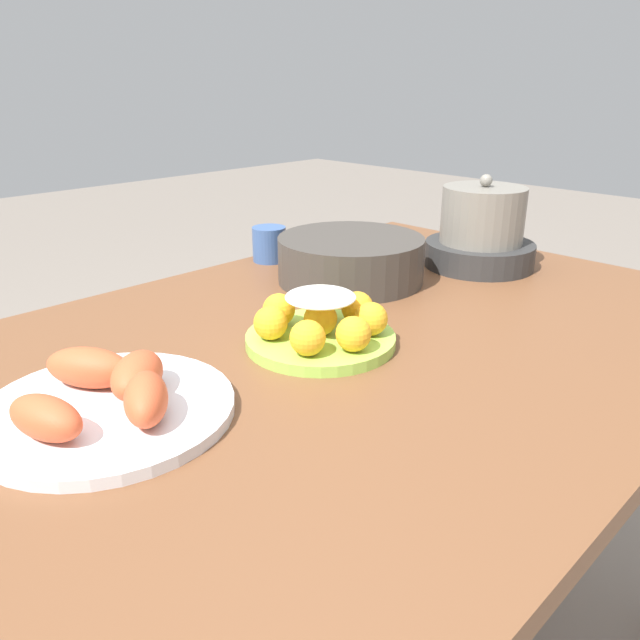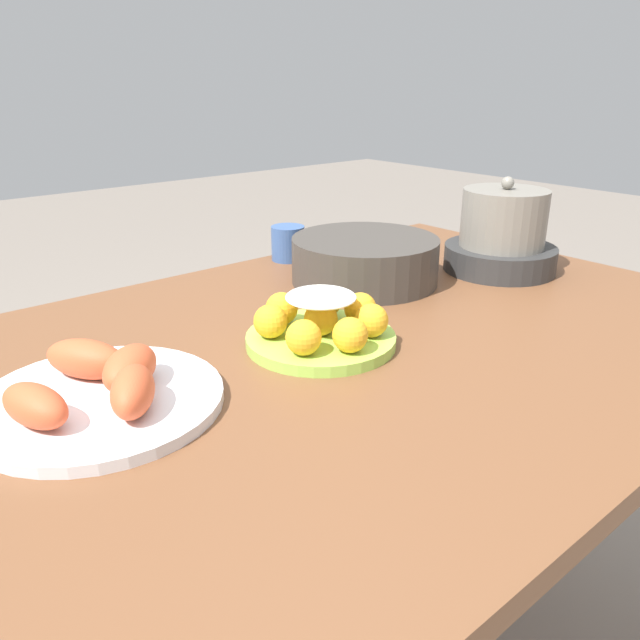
# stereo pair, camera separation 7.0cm
# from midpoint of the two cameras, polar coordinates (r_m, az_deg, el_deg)

# --- Properties ---
(dining_table) EXTENTS (1.42, 0.87, 0.77)m
(dining_table) POSITION_cam_midpoint_polar(r_m,az_deg,el_deg) (0.92, -2.22, -8.37)
(dining_table) COLOR brown
(dining_table) RESTS_ON ground_plane
(cake_plate) EXTENTS (0.21, 0.21, 0.08)m
(cake_plate) POSITION_cam_midpoint_polar(r_m,az_deg,el_deg) (0.88, -2.15, -0.52)
(cake_plate) COLOR #99CC4C
(cake_plate) RESTS_ON dining_table
(serving_bowl) EXTENTS (0.27, 0.27, 0.08)m
(serving_bowl) POSITION_cam_midpoint_polar(r_m,az_deg,el_deg) (1.15, 1.09, 5.71)
(serving_bowl) COLOR #3D3833
(serving_bowl) RESTS_ON dining_table
(seafood_platter) EXTENTS (0.28, 0.28, 0.06)m
(seafood_platter) POSITION_cam_midpoint_polar(r_m,az_deg,el_deg) (0.75, -21.46, -6.85)
(seafood_platter) COLOR silver
(seafood_platter) RESTS_ON dining_table
(cup_far) EXTENTS (0.07, 0.07, 0.07)m
(cup_far) POSITION_cam_midpoint_polar(r_m,az_deg,el_deg) (1.29, -6.21, 6.90)
(cup_far) COLOR #38568E
(cup_far) RESTS_ON dining_table
(warming_pot) EXTENTS (0.21, 0.21, 0.18)m
(warming_pot) POSITION_cam_midpoint_polar(r_m,az_deg,el_deg) (1.27, 13.00, 7.78)
(warming_pot) COLOR #2D2D2D
(warming_pot) RESTS_ON dining_table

